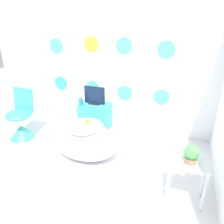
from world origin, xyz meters
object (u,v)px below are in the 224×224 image
(bathtub, at_px, (85,141))
(vase, at_px, (81,102))
(tv, at_px, (94,96))
(chair, at_px, (21,123))
(potted_plant_left, at_px, (191,154))

(bathtub, bearing_deg, vase, 120.73)
(bathtub, relative_size, tv, 2.53)
(bathtub, bearing_deg, chair, 173.39)
(bathtub, distance_m, chair, 1.34)
(chair, distance_m, vase, 1.11)
(tv, bearing_deg, vase, -149.53)
(potted_plant_left, bearing_deg, tv, 143.05)
(tv, distance_m, potted_plant_left, 2.13)
(bathtub, relative_size, vase, 6.94)
(vase, bearing_deg, bathtub, -59.27)
(chair, height_order, vase, chair)
(tv, relative_size, vase, 2.74)
(vase, xyz_separation_m, potted_plant_left, (1.93, -1.15, 0.07))
(bathtub, height_order, vase, vase)
(bathtub, xyz_separation_m, tv, (-0.23, 0.89, 0.38))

